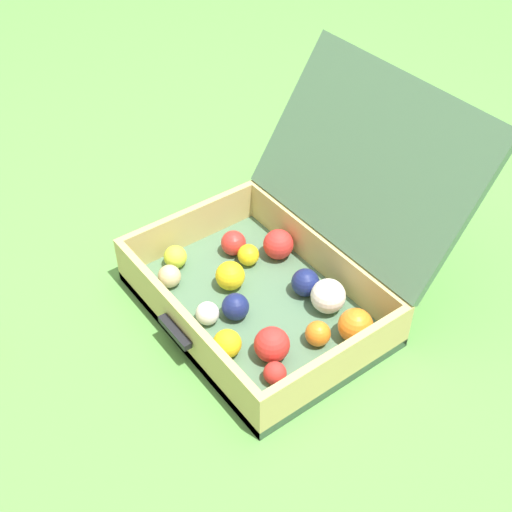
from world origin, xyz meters
name	(u,v)px	position (x,y,z in m)	size (l,w,h in m)	color
ground_plane	(289,311)	(0.00, 0.00, 0.00)	(16.00, 16.00, 0.00)	#569342
open_suitcase	(286,265)	(-0.04, 0.02, 0.11)	(0.59, 0.67, 0.49)	#4C7051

